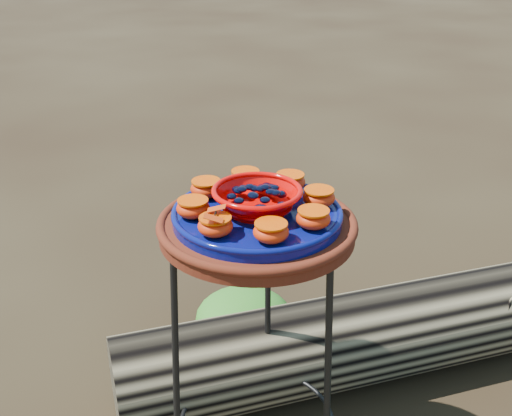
# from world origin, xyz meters

# --- Properties ---
(plant_stand) EXTENTS (0.44, 0.44, 0.70)m
(plant_stand) POSITION_xyz_m (0.00, 0.00, 0.35)
(plant_stand) COLOR black
(plant_stand) RESTS_ON ground
(terracotta_saucer) EXTENTS (0.44, 0.44, 0.04)m
(terracotta_saucer) POSITION_xyz_m (0.00, 0.00, 0.72)
(terracotta_saucer) COLOR #41200C
(terracotta_saucer) RESTS_ON plant_stand
(cobalt_plate) EXTENTS (0.38, 0.38, 0.03)m
(cobalt_plate) POSITION_xyz_m (0.00, 0.00, 0.75)
(cobalt_plate) COLOR #041240
(cobalt_plate) RESTS_ON terracotta_saucer
(red_bowl) EXTENTS (0.19, 0.19, 0.05)m
(red_bowl) POSITION_xyz_m (0.00, 0.00, 0.79)
(red_bowl) COLOR #D20502
(red_bowl) RESTS_ON cobalt_plate
(glass_gems) EXTENTS (0.15, 0.15, 0.03)m
(glass_gems) POSITION_xyz_m (0.00, 0.00, 0.83)
(glass_gems) COLOR black
(glass_gems) RESTS_ON red_bowl
(orange_half_0) EXTENTS (0.07, 0.07, 0.04)m
(orange_half_0) POSITION_xyz_m (-0.07, -0.12, 0.78)
(orange_half_0) COLOR #CA0400
(orange_half_0) RESTS_ON cobalt_plate
(orange_half_1) EXTENTS (0.07, 0.07, 0.04)m
(orange_half_1) POSITION_xyz_m (0.05, -0.13, 0.78)
(orange_half_1) COLOR #CA0400
(orange_half_1) RESTS_ON cobalt_plate
(orange_half_2) EXTENTS (0.07, 0.07, 0.04)m
(orange_half_2) POSITION_xyz_m (0.13, -0.06, 0.78)
(orange_half_2) COLOR #CA0400
(orange_half_2) RESTS_ON cobalt_plate
(orange_half_3) EXTENTS (0.07, 0.07, 0.04)m
(orange_half_3) POSITION_xyz_m (0.13, 0.05, 0.78)
(orange_half_3) COLOR #CA0400
(orange_half_3) RESTS_ON cobalt_plate
(orange_half_4) EXTENTS (0.07, 0.07, 0.04)m
(orange_half_4) POSITION_xyz_m (0.06, 0.13, 0.78)
(orange_half_4) COLOR #CA0400
(orange_half_4) RESTS_ON cobalt_plate
(orange_half_5) EXTENTS (0.07, 0.07, 0.04)m
(orange_half_5) POSITION_xyz_m (-0.05, 0.13, 0.78)
(orange_half_5) COLOR #CA0400
(orange_half_5) RESTS_ON cobalt_plate
(orange_half_6) EXTENTS (0.07, 0.07, 0.04)m
(orange_half_6) POSITION_xyz_m (-0.13, 0.06, 0.78)
(orange_half_6) COLOR #CA0400
(orange_half_6) RESTS_ON cobalt_plate
(orange_half_7) EXTENTS (0.07, 0.07, 0.04)m
(orange_half_7) POSITION_xyz_m (-0.13, -0.05, 0.78)
(orange_half_7) COLOR #CA0400
(orange_half_7) RESTS_ON cobalt_plate
(butterfly) EXTENTS (0.09, 0.06, 0.01)m
(butterfly) POSITION_xyz_m (-0.07, -0.12, 0.81)
(butterfly) COLOR #C03308
(butterfly) RESTS_ON orange_half_0
(driftwood_log) EXTENTS (1.58, 1.06, 0.29)m
(driftwood_log) POSITION_xyz_m (0.28, 0.41, 0.15)
(driftwood_log) COLOR black
(driftwood_log) RESTS_ON ground
(foliage_left) EXTENTS (0.28, 0.28, 0.14)m
(foliage_left) POSITION_xyz_m (-0.25, 0.23, 0.07)
(foliage_left) COLOR #337224
(foliage_left) RESTS_ON ground
(foliage_back) EXTENTS (0.34, 0.34, 0.17)m
(foliage_back) POSITION_xyz_m (-0.13, 0.55, 0.08)
(foliage_back) COLOR #337224
(foliage_back) RESTS_ON ground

